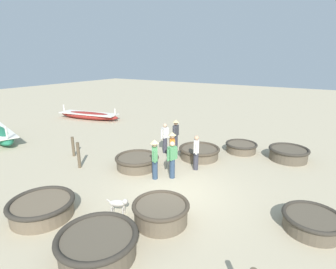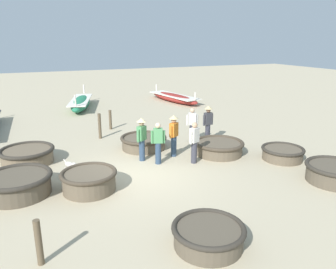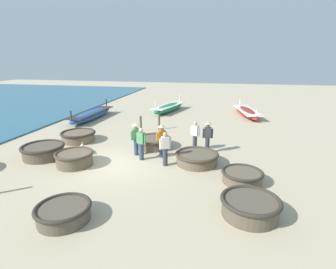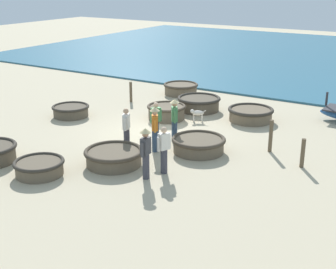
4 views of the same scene
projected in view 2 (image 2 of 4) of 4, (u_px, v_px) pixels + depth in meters
ground_plane at (138, 175)px, 11.22m from camera, size 80.00×80.00×0.00m
coracle_nearest at (89, 180)px, 9.99m from camera, size 1.72×1.72×0.63m
coracle_beside_post at (27, 155)px, 12.24m from camera, size 1.99×1.99×0.58m
coracle_front_left at (334, 172)px, 10.61m from camera, size 1.85×1.85×0.60m
coracle_weathered at (283, 153)px, 12.59m from camera, size 1.63×1.63×0.49m
coracle_far_left at (219, 147)px, 13.19m from camera, size 2.01×2.01×0.54m
coracle_front_right at (144, 142)px, 13.86m from camera, size 1.96×1.96×0.55m
coracle_center at (17, 184)px, 9.71m from camera, size 2.04×2.04×0.65m
coracle_far_right at (208, 235)px, 7.31m from camera, size 1.67×1.67×0.51m
long_boat_green_hull at (174, 98)px, 24.25m from camera, size 2.23×5.48×1.01m
long_boat_white_hull at (81, 103)px, 21.89m from camera, size 2.40×5.18×1.28m
fisherman_crouching at (174, 133)px, 12.77m from camera, size 0.45×0.38×1.67m
fisherman_by_coracle at (208, 122)px, 14.52m from camera, size 0.53×0.36×1.67m
fisherman_hauling at (158, 142)px, 12.01m from camera, size 0.51×0.32×1.57m
fisherman_standing_right at (192, 124)px, 14.53m from camera, size 0.50×0.33×1.57m
fisherman_standing_left at (194, 142)px, 12.09m from camera, size 0.48×0.35×1.57m
fisherman_with_hat at (142, 137)px, 12.29m from camera, size 0.45×0.38×1.67m
dog at (71, 166)px, 11.02m from camera, size 0.42×0.63×0.55m
mooring_post_mid_beach at (100, 126)px, 15.18m from camera, size 0.14×0.14×1.19m
mooring_post_inland at (110, 120)px, 16.77m from camera, size 0.14×0.14×1.00m
mooring_post_shoreline at (39, 243)px, 6.64m from camera, size 0.14×0.14×1.02m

